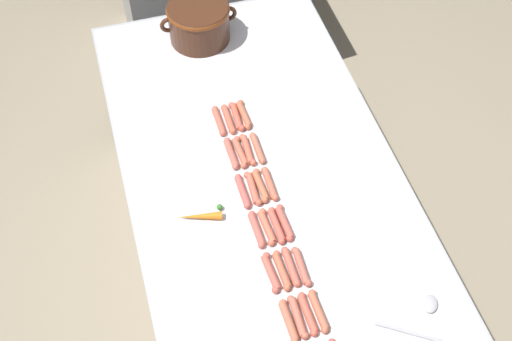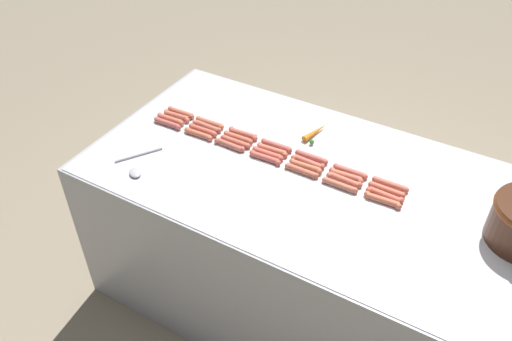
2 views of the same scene
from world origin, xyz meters
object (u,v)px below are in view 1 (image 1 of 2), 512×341
Objects in this scene: bean_pot at (199,20)px; serving_spoon at (423,313)px; hot_dog_1 at (289,321)px; hot_dog_6 at (219,121)px; hot_dog_18 at (261,186)px; hot_dog_5 at (231,153)px; hot_dog_9 at (282,271)px; hot_dog_23 at (301,267)px; hot_dog_10 at (267,227)px; hot_dog_22 at (319,311)px; hot_dog_17 at (276,226)px; hot_dog_27 at (244,115)px; hot_dog_12 at (240,152)px; carrot at (200,216)px; hot_dog_8 at (298,317)px; hot_dog_11 at (253,189)px; hot_dog_3 at (257,229)px; hot_dog_25 at (270,184)px; hot_dog_4 at (243,191)px; hot_dog_15 at (308,314)px; hot_dog_20 at (237,117)px; hot_dog_16 at (291,267)px; hot_dog_19 at (248,150)px; hot_dog_24 at (285,223)px; hot_dog_13 at (228,119)px; hot_dog_26 at (258,148)px.

bean_pot is 1.60m from serving_spoon.
hot_dog_6 is at bearing 90.23° from hot_dog_1.
hot_dog_6 is 1.00× the size of hot_dog_18.
hot_dog_5 is 0.55m from hot_dog_9.
hot_dog_18 is 0.38m from hot_dog_23.
hot_dog_10 is 0.37m from hot_dog_22.
hot_dog_17 is at bearing 100.03° from hot_dog_23.
bean_pot is (-0.02, 0.89, 0.09)m from hot_dog_18.
serving_spoon is (0.44, -1.01, -0.01)m from hot_dog_6.
hot_dog_17 and hot_dog_27 have the same top height.
bean_pot is at bearing 85.02° from hot_dog_6.
hot_dog_12 is 0.33m from carrot.
hot_dog_6 is (-0.00, 0.18, 0.00)m from hot_dog_5.
hot_dog_9 is at bearing 89.42° from hot_dog_8.
hot_dog_11 is 0.46× the size of bean_pot.
carrot is at bearing 126.28° from hot_dog_9.
hot_dog_3 is at bearing -31.62° from carrot.
hot_dog_3 is 0.37m from hot_dog_5.
hot_dog_5 is 1.00× the size of hot_dog_25.
hot_dog_4 is 1.00× the size of hot_dog_25.
hot_dog_23 is at bearing -81.61° from hot_dog_6.
hot_dog_15 and hot_dog_25 have the same top height.
hot_dog_22 is at bearing -89.94° from hot_dog_27.
hot_dog_8 is 1.00× the size of hot_dog_12.
bean_pot is at bearing 89.53° from hot_dog_12.
hot_dog_3 is 0.55m from hot_dog_20.
hot_dog_10 is at bearing 94.98° from hot_dog_15.
hot_dog_25 is at bearing -73.55° from hot_dog_6.
hot_dog_27 is 0.66× the size of serving_spoon.
hot_dog_17 is 0.56m from hot_dog_27.
hot_dog_11 is 0.38m from hot_dog_23.
serving_spoon is (0.40, -0.47, -0.01)m from hot_dog_10.
hot_dog_1 and hot_dog_16 have the same top height.
hot_dog_27 is (0.04, 0.19, 0.00)m from hot_dog_19.
hot_dog_16 is (0.07, -0.55, 0.00)m from hot_dog_5.
hot_dog_11 is 1.00× the size of hot_dog_15.
hot_dog_27 is at bearing 89.90° from hot_dog_24.
hot_dog_8 is 0.19m from hot_dog_16.
hot_dog_13 and hot_dog_25 have the same top height.
hot_dog_26 is 0.89m from serving_spoon.
hot_dog_19 is at bearing -0.37° from hot_dog_5.
hot_dog_25 is (0.03, -0.37, 0.00)m from hot_dog_20.
carrot is at bearing -125.92° from hot_dog_5.
bean_pot is at bearing 93.28° from hot_dog_24.
bean_pot reaches higher than hot_dog_13.
hot_dog_19 reaches higher than serving_spoon.
hot_dog_22 is 0.55m from hot_dog_25.
hot_dog_1 and hot_dog_8 have the same top height.
hot_dog_8 is 0.92m from hot_dog_27.
hot_dog_27 is (0.10, 0.18, 0.00)m from hot_dog_5.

